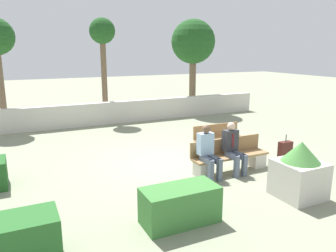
{
  "coord_description": "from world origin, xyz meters",
  "views": [
    {
      "loc": [
        -3.62,
        -7.93,
        3.07
      ],
      "look_at": [
        0.39,
        0.5,
        0.9
      ],
      "focal_mm": 35.0,
      "sensor_mm": 36.0,
      "label": 1
    }
  ],
  "objects": [
    {
      "name": "suitcase",
      "position": [
        2.93,
        -1.59,
        0.33
      ],
      "size": [
        0.38,
        0.18,
        0.85
      ],
      "color": "#471E19",
      "rests_on": "ground_plane"
    },
    {
      "name": "bench_front",
      "position": [
        1.3,
        -1.32,
        0.33
      ],
      "size": [
        2.14,
        0.48,
        0.83
      ],
      "color": "#937047",
      "rests_on": "ground_plane"
    },
    {
      "name": "ground_plane",
      "position": [
        0.0,
        0.0,
        0.0
      ],
      "size": [
        60.0,
        60.0,
        0.0
      ],
      "primitive_type": "plane",
      "color": "gray"
    },
    {
      "name": "perimeter_wall",
      "position": [
        0.0,
        5.5,
        0.46
      ],
      "size": [
        14.71,
        0.3,
        0.92
      ],
      "color": "beige",
      "rests_on": "ground_plane"
    },
    {
      "name": "tree_center_left",
      "position": [
        0.05,
        6.28,
        3.58
      ],
      "size": [
        1.09,
        1.09,
        4.41
      ],
      "color": "brown",
      "rests_on": "ground_plane"
    },
    {
      "name": "bench_left_side",
      "position": [
        1.99,
        0.19,
        0.3
      ],
      "size": [
        1.61,
        0.49,
        0.83
      ],
      "rotation": [
        0.0,
        0.0,
        0.17
      ],
      "color": "#937047",
      "rests_on": "ground_plane"
    },
    {
      "name": "tree_center_right",
      "position": [
        4.56,
        6.41,
        3.41
      ],
      "size": [
        2.14,
        2.14,
        4.54
      ],
      "color": "brown",
      "rests_on": "ground_plane"
    },
    {
      "name": "hedge_block_near_left",
      "position": [
        -1.09,
        -3.11,
        0.34
      ],
      "size": [
        1.39,
        0.67,
        0.68
      ],
      "color": "#3D7A38",
      "rests_on": "ground_plane"
    },
    {
      "name": "person_seated_man",
      "position": [
        1.28,
        -1.46,
        0.71
      ],
      "size": [
        0.38,
        0.64,
        1.3
      ],
      "color": "#515B70",
      "rests_on": "ground_plane"
    },
    {
      "name": "planter_corner_left",
      "position": [
        1.68,
        -3.24,
        0.58
      ],
      "size": [
        0.91,
        0.91,
        1.22
      ],
      "color": "beige",
      "rests_on": "ground_plane"
    },
    {
      "name": "person_seated_woman",
      "position": [
        0.53,
        -1.46,
        0.72
      ],
      "size": [
        0.38,
        0.64,
        1.31
      ],
      "color": "#515B70",
      "rests_on": "ground_plane"
    }
  ]
}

